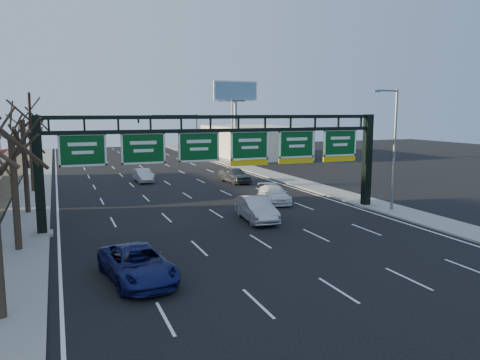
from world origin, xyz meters
name	(u,v)px	position (x,y,z in m)	size (l,w,h in m)	color
ground	(275,251)	(0.00, 0.00, 0.00)	(160.00, 160.00, 0.00)	black
sidewalk_left	(31,201)	(-12.80, 20.00, 0.06)	(3.00, 120.00, 0.12)	gray
sidewalk_right	(303,184)	(12.80, 20.00, 0.06)	(3.00, 120.00, 0.12)	gray
lane_markings	(182,192)	(0.00, 20.00, 0.01)	(21.60, 120.00, 0.01)	white
sign_gantry	(227,153)	(0.16, 8.00, 4.63)	(24.60, 1.20, 7.20)	black
building_right_distant	(253,141)	(20.00, 50.00, 2.50)	(12.00, 20.00, 5.00)	beige
tree_gantry	(10,117)	(-12.80, 5.00, 7.11)	(3.60, 3.60, 8.48)	#2E221A
tree_mid	(21,105)	(-12.80, 15.00, 7.85)	(3.60, 3.60, 9.24)	#2E221A
tree_far	(28,111)	(-12.80, 25.00, 7.48)	(3.60, 3.60, 8.86)	#2E221A
streetlight_near	(393,143)	(12.47, 6.00, 5.08)	(2.15, 0.22, 9.00)	slate
streetlight_far	(231,128)	(12.47, 40.00, 5.08)	(2.15, 0.22, 9.00)	slate
billboard_right	(235,101)	(15.00, 44.98, 9.06)	(7.00, 0.50, 12.00)	slate
traffic_signal_mast	(161,123)	(5.69, 55.00, 5.50)	(10.16, 0.54, 7.00)	black
car_blue_suv	(137,264)	(-7.60, -1.73, 0.75)	(2.49, 5.41, 1.50)	navy
car_silver_sedan	(256,209)	(1.85, 6.81, 0.82)	(1.73, 4.95, 1.63)	#A5A6AA
car_white_wagon	(274,194)	(5.81, 12.23, 0.69)	(1.92, 4.72, 1.37)	white
car_grey_far	(235,175)	(6.69, 23.63, 0.83)	(1.95, 4.85, 1.65)	#434749
car_silver_distant	(143,175)	(-2.21, 27.58, 0.70)	(1.47, 4.23, 1.39)	#B3B3B8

